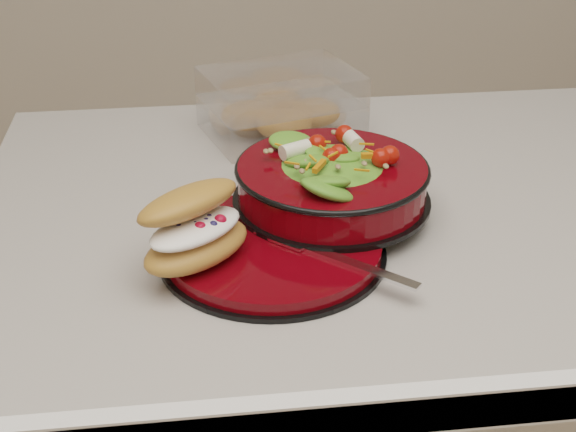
{
  "coord_description": "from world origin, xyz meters",
  "views": [
    {
      "loc": [
        -0.33,
        -0.89,
        1.38
      ],
      "look_at": [
        -0.23,
        -0.1,
        0.94
      ],
      "focal_mm": 50.0,
      "sensor_mm": 36.0,
      "label": 1
    }
  ],
  "objects": [
    {
      "name": "fork",
      "position": [
        -0.19,
        -0.16,
        0.92
      ],
      "size": [
        0.15,
        0.14,
        0.0
      ],
      "rotation": [
        0.0,
        0.0,
        0.84
      ],
      "color": "silver",
      "rests_on": "dinner_plate"
    },
    {
      "name": "pastry_box",
      "position": [
        -0.2,
        0.24,
        0.94
      ],
      "size": [
        0.25,
        0.21,
        0.09
      ],
      "rotation": [
        0.0,
        0.0,
        0.29
      ],
      "color": "white",
      "rests_on": "island_counter"
    },
    {
      "name": "croissant",
      "position": [
        -0.34,
        -0.14,
        0.96
      ],
      "size": [
        0.15,
        0.15,
        0.08
      ],
      "rotation": [
        0.0,
        0.0,
        0.69
      ],
      "color": "#BF7E3A",
      "rests_on": "dinner_plate"
    },
    {
      "name": "salad_bowl",
      "position": [
        -0.17,
        -0.03,
        0.96
      ],
      "size": [
        0.24,
        0.24,
        0.1
      ],
      "rotation": [
        0.0,
        0.0,
        0.19
      ],
      "color": "black",
      "rests_on": "dinner_plate"
    },
    {
      "name": "dinner_plate",
      "position": [
        -0.25,
        -0.12,
        0.91
      ],
      "size": [
        0.26,
        0.26,
        0.02
      ],
      "rotation": [
        0.0,
        0.0,
        -0.02
      ],
      "color": "black",
      "rests_on": "island_counter"
    }
  ]
}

